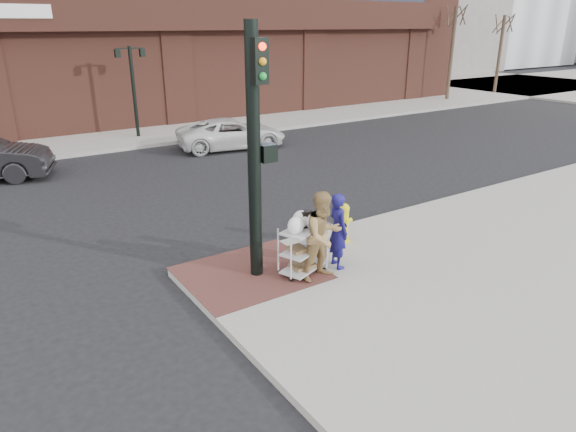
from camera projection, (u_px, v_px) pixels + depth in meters
ground at (298, 289)px, 10.46m from camera, size 220.00×220.00×0.00m
sidewalk_far at (201, 89)px, 41.86m from camera, size 65.00×36.00×0.15m
brick_curb_ramp at (250, 273)px, 10.80m from camera, size 2.80×2.40×0.01m
bare_tree_a at (457, 4)px, 33.55m from camera, size 1.80×1.80×7.20m
bare_tree_b at (505, 13)px, 37.21m from camera, size 1.80×1.80×6.70m
lamp_post at (133, 82)px, 23.05m from camera, size 1.32×0.22×4.00m
traffic_signal_pole at (256, 148)px, 9.82m from camera, size 0.61×0.51×5.00m
woman_blue at (338, 231)px, 10.82m from camera, size 0.50×0.67×1.65m
pedestrian_tan at (324, 236)px, 10.30m from camera, size 0.95×0.76×1.85m
minivan_white at (232, 134)px, 22.02m from camera, size 4.95×3.00×1.28m
utility_cart at (303, 246)px, 10.60m from camera, size 1.10×0.85×1.35m
fire_hydrant at (344, 222)px, 12.18m from camera, size 0.46×0.32×0.97m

